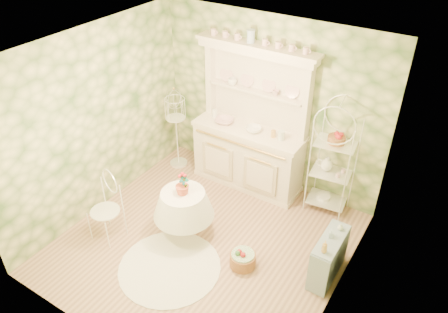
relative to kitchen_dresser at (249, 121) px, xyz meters
The scene contains 22 objects.
floor 1.91m from the kitchen_dresser, 82.50° to the right, with size 3.60×3.60×0.00m, color tan.
ceiling 2.18m from the kitchen_dresser, 82.50° to the right, with size 3.60×3.60×0.00m, color white.
wall_left 2.22m from the kitchen_dresser, 136.47° to the right, with size 3.60×3.60×0.00m, color beige.
wall_right 2.52m from the kitchen_dresser, 37.23° to the right, with size 3.60×3.60×0.00m, color beige.
wall_back 0.40m from the kitchen_dresser, 54.46° to the left, with size 3.60×3.60×0.00m, color beige.
wall_front 3.33m from the kitchen_dresser, 86.55° to the right, with size 3.60×3.60×0.00m, color beige.
kitchen_dresser is the anchor object (origin of this frame).
bakers_rack 1.36m from the kitchen_dresser, ahead, with size 0.53×0.38×1.69m, color white.
side_shelf 2.31m from the kitchen_dresser, 32.45° to the right, with size 0.25×0.67×0.58m, color #91A5BF.
round_table 1.69m from the kitchen_dresser, 95.56° to the right, with size 0.72×0.72×0.78m, color white.
cafe_chair 2.46m from the kitchen_dresser, 115.40° to the right, with size 0.35×0.35×0.78m, color white.
birdcage_stand 1.33m from the kitchen_dresser, behind, with size 0.37×0.37×1.55m, color white.
floor_basket 2.07m from the kitchen_dresser, 61.94° to the right, with size 0.33×0.33×0.21m, color #A66B3F.
lace_rug 2.41m from the kitchen_dresser, 88.13° to the right, with size 1.33×1.33×0.01m, color white.
bowl_floral 0.43m from the kitchen_dresser, behind, with size 0.29×0.29×0.07m, color white.
bowl_white 0.16m from the kitchen_dresser, 18.30° to the right, with size 0.24×0.24×0.08m, color white.
cup_left 0.62m from the kitchen_dresser, 159.65° to the left, with size 0.14×0.14×0.11m, color white.
cup_right 0.59m from the kitchen_dresser, 26.06° to the left, with size 0.09×0.09×0.09m, color white.
potted_geranium 1.52m from the kitchen_dresser, 94.69° to the right, with size 0.15×0.10×0.28m, color #3F7238.
bottle_amber 2.34m from the kitchen_dresser, 37.84° to the right, with size 0.07×0.07×0.17m, color tan.
bottle_blue 2.17m from the kitchen_dresser, 32.24° to the right, with size 0.05×0.05×0.12m, color #A4BBD8.
bottle_glass 2.13m from the kitchen_dresser, 27.25° to the right, with size 0.07×0.07×0.09m, color silver.
Camera 1 is at (2.55, -3.53, 4.33)m, focal length 35.00 mm.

